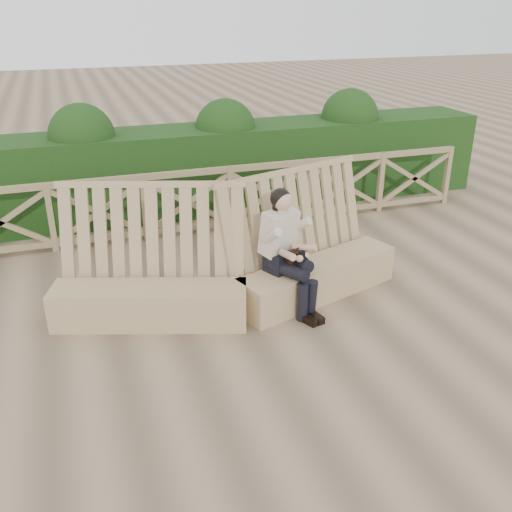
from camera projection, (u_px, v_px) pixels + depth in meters
name	position (u px, v px, depth m)	size (l,w,h in m)	color
ground	(257.00, 342.00, 6.55)	(60.00, 60.00, 0.00)	brown
bench	(236.00, 277.00, 7.18)	(4.57, 1.43, 1.62)	#9C8159
woman	(286.00, 247.00, 6.99)	(0.64, 0.99, 1.55)	black
guardrail	(188.00, 203.00, 9.34)	(10.10, 0.09, 1.10)	olive
hedge	(173.00, 172.00, 10.30)	(12.00, 1.20, 1.50)	black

